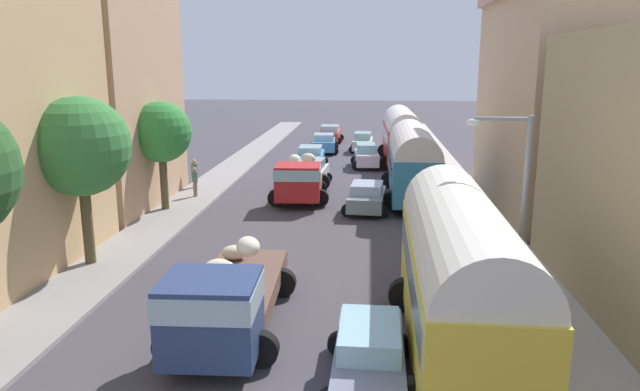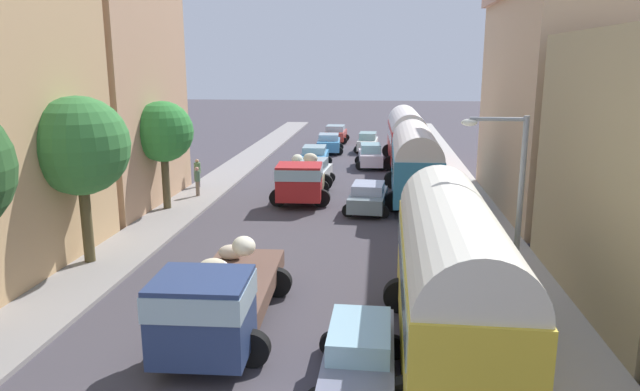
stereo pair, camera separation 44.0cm
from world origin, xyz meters
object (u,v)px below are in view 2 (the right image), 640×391
Objects in this scene: car_6 at (370,156)px; pedestrian_0 at (197,180)px; parked_bus_0 at (452,272)px; car_3 at (335,134)px; streetlamp_near at (511,198)px; car_7 at (368,142)px; car_5 at (368,197)px; parked_bus_2 at (406,134)px; car_1 at (314,157)px; parked_bus_1 at (415,160)px; car_4 at (360,354)px; pedestrian_1 at (198,172)px; car_0 at (314,173)px; cargo_truck_0 at (218,297)px; car_2 at (329,143)px; cargo_truck_1 at (302,179)px.

pedestrian_0 is at bearing -131.16° from car_6.
parked_bus_0 reaches higher than car_3.
car_7 is at bearing 98.44° from streetlamp_near.
car_5 is (-2.32, 14.56, -1.59)m from parked_bus_0.
parked_bus_2 is 2.26× the size of car_1.
parked_bus_1 is 9.95m from car_6.
car_4 is at bearing -62.24° from pedestrian_0.
car_6 is (3.43, -12.68, 0.04)m from car_3.
car_6 is (-2.51, 9.54, -1.33)m from parked_bus_1.
pedestrian_1 is at bearing 131.57° from streetlamp_near.
car_4 is at bearing -89.44° from car_6.
pedestrian_1 reaches higher than car_0.
parked_bus_0 reaches higher than parked_bus_2.
car_1 is at bearing 90.80° from cargo_truck_0.
car_0 is at bearing 105.60° from parked_bus_0.
car_2 is 1.01× the size of car_7.
parked_bus_0 reaches higher than car_2.
car_5 is 19.71m from car_7.
car_1 is 28.09m from car_4.
streetlamp_near is (4.31, -24.14, 2.72)m from car_6.
streetlamp_near reaches higher than car_7.
cargo_truck_0 is at bearing -89.20° from car_1.
car_2 is 2.19× the size of pedestrian_0.
car_3 is 21.84m from pedestrian_1.
car_3 reaches higher than car_4.
parked_bus_0 is 2.26× the size of car_1.
streetlamp_near is at bearing 16.97° from cargo_truck_0.
car_0 is at bearing 99.21° from car_4.
streetlamp_near reaches higher than parked_bus_1.
car_1 is 1.07× the size of car_5.
parked_bus_0 is 1.54× the size of streetlamp_near.
streetlamp_near reaches higher than car_4.
streetlamp_near reaches higher than car_5.
cargo_truck_1 is 1.84× the size of car_2.
cargo_truck_0 reaches higher than car_4.
car_6 is at bearing 95.15° from parked_bus_0.
car_7 is at bearing 58.55° from pedestrian_1.
streetlamp_near is (7.82, 2.39, 2.32)m from cargo_truck_0.
cargo_truck_1 is 9.90m from car_1.
pedestrian_1 is at bearing -140.14° from car_6.
car_0 is at bearing -89.43° from car_3.
car_6 is 7.29m from car_7.
car_2 reaches higher than car_4.
car_0 is 7.44m from car_6.
parked_bus_1 is 14.77m from streetlamp_near.
car_0 is 1.12× the size of car_3.
streetlamp_near is (7.76, -13.71, 2.35)m from cargo_truck_1.
cargo_truck_0 reaches higher than car_1.
car_3 is 2.19× the size of pedestrian_1.
parked_bus_2 is 2.39× the size of car_6.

